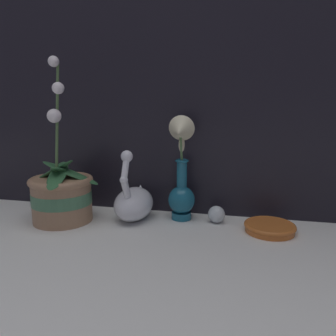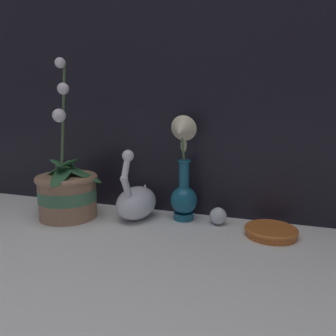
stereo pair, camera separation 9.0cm
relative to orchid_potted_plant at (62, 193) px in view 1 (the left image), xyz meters
name	(u,v)px [view 1 (the left image)]	position (x,y,z in m)	size (l,w,h in m)	color
ground_plane	(151,245)	(0.30, -0.12, -0.09)	(2.80, 2.80, 0.00)	silver
window_backdrop	(174,16)	(0.30, 0.17, 0.51)	(2.80, 0.03, 1.20)	black
orchid_potted_plant	(62,193)	(0.00, 0.00, 0.00)	(0.23, 0.24, 0.48)	#9E7556
swan_figurine	(134,201)	(0.20, 0.06, -0.03)	(0.11, 0.19, 0.22)	white
blue_vase	(181,178)	(0.34, 0.08, 0.04)	(0.08, 0.11, 0.31)	#195B75
glass_sphere	(216,214)	(0.45, 0.08, -0.06)	(0.05, 0.05, 0.05)	silver
amber_dish	(270,227)	(0.60, 0.04, -0.07)	(0.14, 0.14, 0.02)	#C66628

